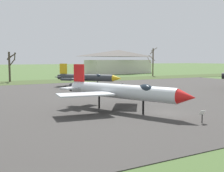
# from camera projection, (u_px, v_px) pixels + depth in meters

# --- Properties ---
(ground_plane) EXTENTS (600.00, 600.00, 0.00)m
(ground_plane) POSITION_uv_depth(u_px,v_px,m) (162.00, 115.00, 26.34)
(ground_plane) COLOR #425B2D
(asphalt_apron) EXTENTS (90.29, 48.45, 0.05)m
(asphalt_apron) POSITION_uv_depth(u_px,v_px,m) (97.00, 97.00, 39.03)
(asphalt_apron) COLOR #383533
(asphalt_apron) RESTS_ON ground
(grass_verge_strip) EXTENTS (150.29, 12.00, 0.06)m
(grass_verge_strip) POSITION_uv_depth(u_px,v_px,m) (42.00, 82.00, 65.43)
(grass_verge_strip) COLOR #394824
(grass_verge_strip) RESTS_ON ground
(jet_fighter_front_left) EXTENTS (10.51, 11.57, 4.50)m
(jet_fighter_front_left) POSITION_uv_depth(u_px,v_px,m) (87.00, 77.00, 52.90)
(jet_fighter_front_left) COLOR #33383D
(jet_fighter_front_left) RESTS_ON ground
(info_placard_front_left) EXTENTS (0.48, 0.31, 1.07)m
(info_placard_front_left) POSITION_uv_depth(u_px,v_px,m) (122.00, 85.00, 49.89)
(info_placard_front_left) COLOR black
(info_placard_front_left) RESTS_ON ground
(jet_fighter_front_right) EXTENTS (11.39, 14.21, 4.75)m
(jet_fighter_front_right) POSITION_uv_depth(u_px,v_px,m) (122.00, 91.00, 27.63)
(jet_fighter_front_right) COLOR silver
(jet_fighter_front_right) RESTS_ON ground
(info_placard_front_right) EXTENTS (0.51, 0.24, 1.11)m
(info_placard_front_right) POSITION_uv_depth(u_px,v_px,m) (202.00, 115.00, 22.62)
(info_placard_front_right) COLOR black
(info_placard_front_right) RESTS_ON ground
(bare_tree_left_of_center) EXTENTS (2.09, 3.22, 7.11)m
(bare_tree_left_of_center) POSITION_uv_depth(u_px,v_px,m) (10.00, 64.00, 65.06)
(bare_tree_left_of_center) COLOR #42382D
(bare_tree_left_of_center) RESTS_ON ground
(bare_tree_center) EXTENTS (3.23, 3.23, 9.17)m
(bare_tree_center) POSITION_uv_depth(u_px,v_px,m) (153.00, 61.00, 87.66)
(bare_tree_center) COLOR brown
(bare_tree_center) RESTS_ON ground
(visitor_building) EXTENTS (27.30, 12.21, 8.94)m
(visitor_building) POSITION_uv_depth(u_px,v_px,m) (119.00, 62.00, 104.10)
(visitor_building) COLOR beige
(visitor_building) RESTS_ON ground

